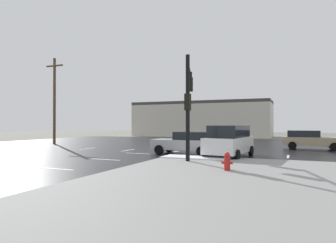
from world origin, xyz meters
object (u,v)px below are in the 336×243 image
at_px(sedan_tan, 310,139).
at_px(suv_white, 229,141).
at_px(fire_hydrant, 227,161).
at_px(sedan_silver, 187,142).
at_px(traffic_signal_mast, 189,92).
at_px(utility_pole_far, 54,99).

xyz_separation_m(sedan_tan, suv_white, (-5.04, -8.58, 0.24)).
distance_m(fire_hydrant, sedan_silver, 8.19).
distance_m(traffic_signal_mast, sedan_silver, 4.62).
height_order(sedan_tan, suv_white, suv_white).
relative_size(traffic_signal_mast, suv_white, 1.16).
relative_size(traffic_signal_mast, fire_hydrant, 7.28).
bearing_deg(suv_white, sedan_silver, -97.43).
bearing_deg(traffic_signal_mast, suv_white, -55.77).
relative_size(suv_white, utility_pole_far, 0.54).
bearing_deg(suv_white, utility_pole_far, -99.52).
bearing_deg(traffic_signal_mast, fire_hydrant, -158.17).
distance_m(fire_hydrant, sedan_tan, 15.28).
bearing_deg(sedan_silver, utility_pole_far, -15.81).
bearing_deg(sedan_silver, fire_hydrant, 122.01).
relative_size(fire_hydrant, suv_white, 0.16).
bearing_deg(fire_hydrant, utility_pole_far, 150.73).
distance_m(suv_white, utility_pole_far, 20.92).
bearing_deg(sedan_tan, sedan_silver, -135.29).
height_order(fire_hydrant, sedan_silver, sedan_silver).
distance_m(sedan_tan, utility_pole_far, 25.35).
relative_size(sedan_silver, sedan_tan, 1.00).
xyz_separation_m(sedan_tan, utility_pole_far, (-24.86, -3.02, 3.95)).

